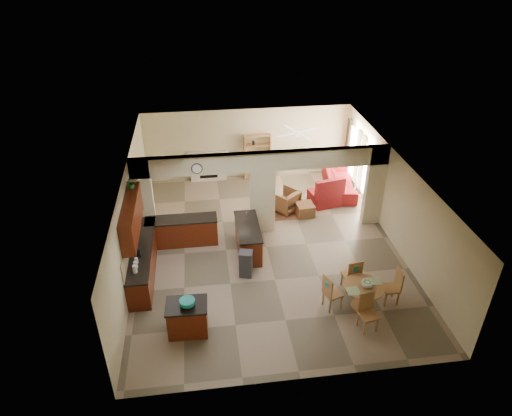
{
  "coord_description": "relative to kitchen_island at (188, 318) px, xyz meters",
  "views": [
    {
      "loc": [
        -1.86,
        -11.5,
        8.45
      ],
      "look_at": [
        -0.3,
        0.3,
        1.27
      ],
      "focal_mm": 32.0,
      "sensor_mm": 36.0,
      "label": 1
    }
  ],
  "objects": [
    {
      "name": "wall_front",
      "position": [
        2.44,
        -1.77,
        0.96
      ],
      "size": [
        8.0,
        0.0,
        8.0
      ],
      "primitive_type": "plane",
      "rotation": [
        -1.57,
        0.0,
        0.0
      ],
      "color": "beige",
      "rests_on": "floor"
    },
    {
      "name": "shelving_unit",
      "position": [
        2.79,
        8.05,
        0.46
      ],
      "size": [
        1.0,
        0.32,
        1.8
      ],
      "primitive_type": "cube",
      "color": "olive",
      "rests_on": "floor"
    },
    {
      "name": "chaise",
      "position": [
        5.01,
        5.67,
        -0.21
      ],
      "size": [
        1.28,
        1.13,
        0.45
      ],
      "primitive_type": "cube",
      "rotation": [
        0.0,
        0.0,
        0.21
      ],
      "color": "maroon",
      "rests_on": "floor"
    },
    {
      "name": "partition_left_pier",
      "position": [
        -1.26,
        4.23,
        0.96
      ],
      "size": [
        0.6,
        0.25,
        2.8
      ],
      "primitive_type": "cube",
      "color": "beige",
      "rests_on": "floor"
    },
    {
      "name": "upper_cabinets",
      "position": [
        -1.38,
        2.43,
        1.48
      ],
      "size": [
        0.35,
        2.4,
        0.9
      ],
      "primitive_type": "cube",
      "color": "#3F1707",
      "rests_on": "wall_left"
    },
    {
      "name": "ceiling",
      "position": [
        2.44,
        3.23,
        2.36
      ],
      "size": [
        10.0,
        10.0,
        0.0
      ],
      "primitive_type": "plane",
      "rotation": [
        3.14,
        0.0,
        0.0
      ],
      "color": "white",
      "rests_on": "wall_back"
    },
    {
      "name": "trash_can",
      "position": [
        1.64,
        1.94,
        -0.06
      ],
      "size": [
        0.42,
        0.38,
        0.76
      ],
      "primitive_type": "cube",
      "rotation": [
        0.0,
        0.0,
        -0.24
      ],
      "color": "#302F32",
      "rests_on": "floor"
    },
    {
      "name": "ottoman",
      "position": [
        4.05,
        4.95,
        -0.22
      ],
      "size": [
        0.63,
        0.63,
        0.42
      ],
      "primitive_type": "cube",
      "rotation": [
        0.0,
        0.0,
        0.09
      ],
      "color": "maroon",
      "rests_on": "floor"
    },
    {
      "name": "plant",
      "position": [
        -1.38,
        3.26,
        2.1
      ],
      "size": [
        0.38,
        0.35,
        0.34
      ],
      "primitive_type": "imported",
      "rotation": [
        0.0,
        0.0,
        0.32
      ],
      "color": "#164713",
      "rests_on": "upper_cabinets"
    },
    {
      "name": "chair_east",
      "position": [
        5.38,
        0.36,
        0.12
      ],
      "size": [
        0.43,
        0.42,
        1.02
      ],
      "rotation": [
        0.0,
        0.0,
        4.72
      ],
      "color": "olive",
      "rests_on": "floor"
    },
    {
      "name": "wall_clock",
      "position": [
        0.44,
        4.08,
        2.01
      ],
      "size": [
        0.34,
        0.03,
        0.34
      ],
      "primitive_type": "cylinder",
      "rotation": [
        1.57,
        0.0,
        0.0
      ],
      "color": "#473217",
      "rests_on": "partition_header"
    },
    {
      "name": "teal_bowl",
      "position": [
        0.03,
        -0.05,
        0.52
      ],
      "size": [
        0.37,
        0.37,
        0.18
      ],
      "primitive_type": "cylinder",
      "color": "#138783",
      "rests_on": "kitchen_island"
    },
    {
      "name": "floor",
      "position": [
        2.44,
        3.23,
        -0.44
      ],
      "size": [
        10.0,
        10.0,
        0.0
      ],
      "primitive_type": "plane",
      "color": "#85725C",
      "rests_on": "ground"
    },
    {
      "name": "wall_back",
      "position": [
        2.44,
        8.23,
        0.96
      ],
      "size": [
        8.0,
        0.0,
        8.0
      ],
      "primitive_type": "plane",
      "rotation": [
        1.57,
        0.0,
        0.0
      ],
      "color": "beige",
      "rests_on": "floor"
    },
    {
      "name": "chair_north",
      "position": [
        4.44,
        0.94,
        0.12
      ],
      "size": [
        0.48,
        0.48,
        1.02
      ],
      "rotation": [
        0.0,
        0.0,
        3.28
      ],
      "color": "olive",
      "rests_on": "floor"
    },
    {
      "name": "kitchen_island",
      "position": [
        0.0,
        0.0,
        0.0
      ],
      "size": [
        1.03,
        0.75,
        0.87
      ],
      "rotation": [
        0.0,
        0.0,
        -0.04
      ],
      "color": "#3F1707",
      "rests_on": "floor"
    },
    {
      "name": "window_b",
      "position": [
        6.41,
        7.23,
        0.76
      ],
      "size": [
        0.02,
        0.9,
        1.9
      ],
      "primitive_type": "cube",
      "color": "white",
      "rests_on": "wall_right"
    },
    {
      "name": "partition_right_pier",
      "position": [
        6.14,
        4.23,
        0.96
      ],
      "size": [
        0.6,
        0.25,
        2.8
      ],
      "primitive_type": "cube",
      "color": "beige",
      "rests_on": "floor"
    },
    {
      "name": "dining_table",
      "position": [
        4.5,
        0.25,
        0.05
      ],
      "size": [
        1.05,
        1.05,
        0.72
      ],
      "color": "olive",
      "rests_on": "floor"
    },
    {
      "name": "window_a",
      "position": [
        6.41,
        5.53,
        0.76
      ],
      "size": [
        0.02,
        0.9,
        1.9
      ],
      "primitive_type": "cube",
      "color": "white",
      "rests_on": "wall_right"
    },
    {
      "name": "peninsula",
      "position": [
        1.84,
        3.12,
        0.02
      ],
      "size": [
        0.7,
        1.85,
        0.91
      ],
      "color": "#3F1707",
      "rests_on": "floor"
    },
    {
      "name": "drape_a_right",
      "position": [
        6.37,
        6.13,
        0.76
      ],
      "size": [
        0.1,
        0.28,
        2.3
      ],
      "primitive_type": "cube",
      "color": "#401C19",
      "rests_on": "wall_right"
    },
    {
      "name": "chair_south",
      "position": [
        4.38,
        -0.42,
        0.12
      ],
      "size": [
        0.49,
        0.49,
        1.02
      ],
      "rotation": [
        0.0,
        0.0,
        0.19
      ],
      "color": "olive",
      "rests_on": "floor"
    },
    {
      "name": "rug",
      "position": [
        3.64,
        5.33,
        -0.43
      ],
      "size": [
        1.6,
        1.3,
        0.01
      ],
      "primitive_type": "cube",
      "color": "brown",
      "rests_on": "floor"
    },
    {
      "name": "fireplace",
      "position": [
        0.84,
        8.07,
        0.18
      ],
      "size": [
        1.6,
        0.35,
        1.2
      ],
      "color": "beige",
      "rests_on": "floor"
    },
    {
      "name": "armchair",
      "position": [
        3.43,
        5.37,
        -0.05
      ],
      "size": [
        1.18,
        1.18,
        0.77
      ],
      "primitive_type": "imported",
      "rotation": [
        0.0,
        0.0,
        3.84
      ],
      "color": "maroon",
      "rests_on": "floor"
    },
    {
      "name": "drape_b_left",
      "position": [
        6.37,
        6.63,
        0.76
      ],
      "size": [
        0.1,
        0.28,
        2.3
      ],
      "primitive_type": "cube",
      "color": "#401C19",
      "rests_on": "wall_right"
    },
    {
      "name": "sofa",
      "position": [
        5.74,
        6.57,
        -0.06
      ],
      "size": [
        2.7,
        1.36,
        0.75
      ],
      "primitive_type": "imported",
      "rotation": [
        0.0,
        0.0,
        1.43
      ],
      "color": "maroon",
      "rests_on": "floor"
    },
    {
      "name": "ceiling_fan",
      "position": [
        3.94,
        6.23,
        2.12
      ],
      "size": [
        1.0,
        1.0,
        0.1
      ],
      "primitive_type": "cylinder",
      "color": "white",
      "rests_on": "ceiling"
    },
    {
      "name": "fruit_bowl",
      "position": [
        4.57,
        0.24,
        0.36
      ],
      "size": [
        0.3,
        0.3,
        0.16
      ],
      "primitive_type": "cylinder",
      "color": "#65B226",
      "rests_on": "dining_table"
    },
    {
      "name": "drape_b_right",
      "position": [
        6.37,
        7.83,
        0.76
      ],
      "size": [
        0.1,
        0.28,
        2.3
      ],
      "primitive_type": "cube",
      "color": "#401C19",
      "rests_on": "wall_right"
    },
    {
      "name": "glazed_door",
      "position": [
        6.41,
        6.38,
        0.61
      ],
      "size": [
        0.02,
        0.7,
        2.1
      ],
      "primitive_type": "cube",
      "color": "white",
      "rests_on": "wall_right"
    },
    {
      "name": "chair_west",
      "position": [
        3.66,
        0.34,
        0.12
      ],
      "size": [
        0.52,
        0.52,
        1.02
      ],
      "rotation": [
        0.0,
        0.0,
        1.87
      ],
      "color": "olive",
      "rests_on": "floor"
    },
    {
      "name": "wall_right",
      "position": [
        6.44,
        3.23,
        0.96
      ],
      "size": [
        0.0,
        10.0,
        10.0
      ],
      "primitive_type": "plane",
      "rotation": [
        1.57,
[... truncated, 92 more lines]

